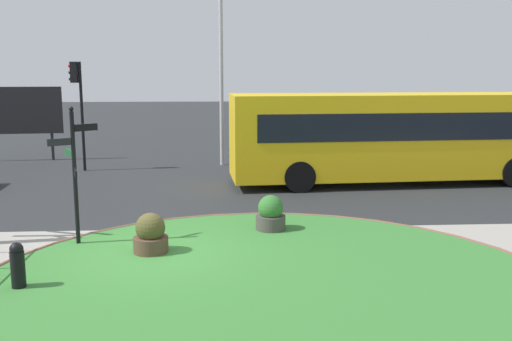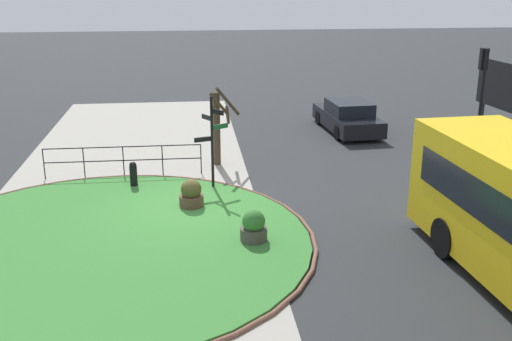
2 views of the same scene
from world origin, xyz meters
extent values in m
plane|color=#282B2D|center=(0.00, 0.00, 0.00)|extent=(120.00, 120.00, 0.00)
cube|color=#9E998E|center=(0.00, -1.95, 0.01)|extent=(32.00, 8.09, 0.02)
cylinder|color=#387A33|center=(2.25, -2.17, 0.05)|extent=(10.69, 10.69, 0.10)
torus|color=brown|center=(2.25, -2.17, 0.06)|extent=(11.00, 11.00, 0.11)
cylinder|color=black|center=(-1.72, 0.82, 1.48)|extent=(0.09, 0.09, 2.97)
sphere|color=black|center=(-1.72, 0.82, 3.02)|extent=(0.10, 0.10, 0.10)
cube|color=black|center=(-1.48, 1.00, 2.61)|extent=(0.43, 0.34, 0.15)
cube|color=black|center=(-1.97, 0.67, 2.34)|extent=(0.43, 0.29, 0.15)
cube|color=#195128|center=(-1.89, 1.10, 2.05)|extent=(0.32, 0.50, 0.15)
cube|color=black|center=(-1.63, 0.52, 1.71)|extent=(0.20, 0.53, 0.15)
cylinder|color=black|center=(-2.12, -1.74, 0.37)|extent=(0.24, 0.24, 0.74)
sphere|color=black|center=(-2.12, -1.74, 0.78)|extent=(0.23, 0.23, 0.23)
cube|color=yellow|center=(7.41, 7.60, 1.66)|extent=(11.47, 3.15, 2.76)
cube|color=black|center=(7.33, 8.83, 2.04)|extent=(9.96, 0.65, 0.88)
cube|color=black|center=(7.49, 6.37, 2.04)|extent=(9.96, 0.65, 0.88)
cylinder|color=black|center=(10.96, 8.94, 0.50)|extent=(1.02, 0.36, 1.00)
cylinder|color=black|center=(3.72, 8.48, 0.50)|extent=(1.02, 0.36, 1.00)
cylinder|color=black|center=(3.86, 6.25, 0.50)|extent=(1.02, 0.36, 1.00)
cylinder|color=black|center=(-3.87, 10.72, 2.07)|extent=(0.11, 0.11, 4.13)
cube|color=black|center=(-4.08, 10.74, 3.74)|extent=(0.28, 0.28, 0.78)
sphere|color=red|center=(-4.22, 10.75, 3.98)|extent=(0.16, 0.16, 0.16)
sphere|color=black|center=(-4.22, 10.75, 3.74)|extent=(0.16, 0.16, 0.16)
sphere|color=black|center=(-4.22, 10.75, 3.50)|extent=(0.16, 0.16, 0.16)
cylinder|color=#B7B7BC|center=(1.42, 11.76, 3.88)|extent=(0.16, 0.16, 7.76)
cylinder|color=black|center=(-5.86, 13.52, 1.07)|extent=(0.12, 0.12, 2.15)
cube|color=green|center=(-7.22, 13.38, 2.15)|extent=(3.64, 0.48, 1.88)
cube|color=black|center=(-7.21, 13.31, 2.15)|extent=(3.73, 0.40, 1.98)
cylinder|color=#47423D|center=(2.56, 1.67, 0.22)|extent=(0.70, 0.70, 0.43)
sphere|color=#33702D|center=(2.56, 1.67, 0.62)|extent=(0.60, 0.60, 0.60)
cylinder|color=brown|center=(-0.06, 0.10, 0.21)|extent=(0.72, 0.72, 0.42)
sphere|color=#4C4723|center=(-0.06, 0.10, 0.62)|extent=(0.61, 0.61, 0.61)
camera|label=1|loc=(1.43, -11.45, 3.82)|focal=40.32mm
camera|label=2|loc=(16.91, 0.10, 6.67)|focal=42.72mm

